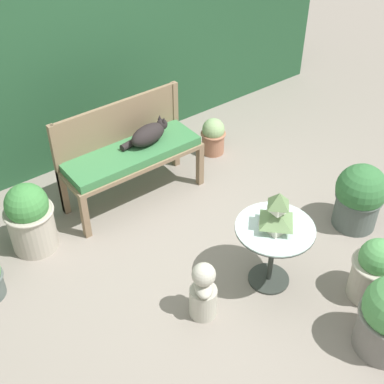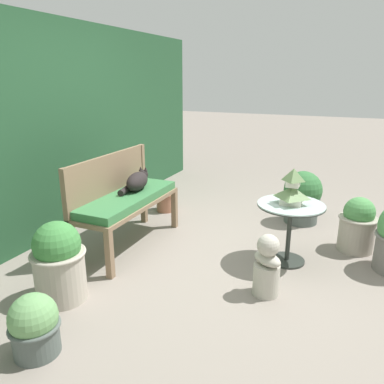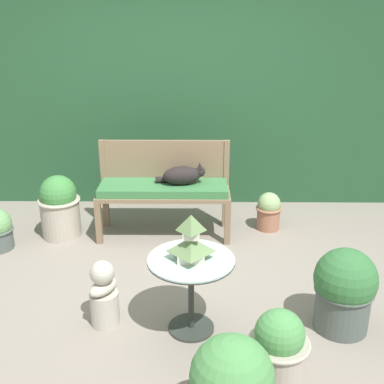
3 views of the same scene
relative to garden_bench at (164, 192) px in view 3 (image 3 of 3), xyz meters
name	(u,v)px [view 3 (image 3 of 3)]	position (x,y,z in m)	size (l,w,h in m)	color
ground	(170,284)	(0.11, -0.99, -0.49)	(30.00, 30.00, 0.00)	gray
foliage_hedge_back	(178,100)	(0.11, 1.44, 0.69)	(6.40, 1.05, 2.36)	#234C2D
garden_bench	(164,192)	(0.00, 0.00, 0.00)	(1.37, 0.48, 0.57)	#7F664C
bench_backrest	(165,165)	(0.00, 0.22, 0.22)	(1.37, 0.06, 0.98)	#7F664C
cat	(183,175)	(0.20, 0.01, 0.18)	(0.52, 0.26, 0.21)	black
patio_table	(191,275)	(0.30, -1.61, -0.02)	(0.63, 0.63, 0.60)	#2D332D
pagoda_birdhouse	(191,241)	(0.30, -1.61, 0.26)	(0.26, 0.26, 0.34)	silver
garden_bust	(104,295)	(-0.35, -1.55, -0.24)	(0.26, 0.30, 0.54)	#B7B2A3
potted_plant_bench_left	(269,211)	(1.12, 0.15, -0.28)	(0.28, 0.28, 0.42)	#9E664C
potted_plant_bench_right	(344,290)	(1.43, -1.58, -0.16)	(0.46, 0.46, 0.65)	#4C5651
potted_plant_table_far	(278,353)	(0.85, -2.22, -0.21)	(0.39, 0.39, 0.58)	#ADA393
potted_plant_patio_mid	(60,207)	(-1.09, -0.04, -0.15)	(0.44, 0.44, 0.67)	#ADA393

